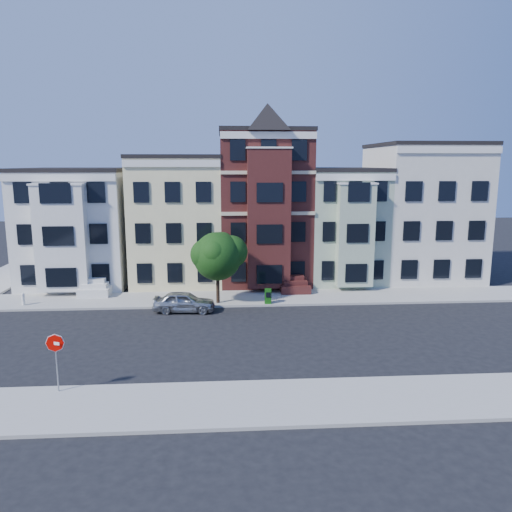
{
  "coord_description": "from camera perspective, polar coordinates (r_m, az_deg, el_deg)",
  "views": [
    {
      "loc": [
        -3.41,
        -26.77,
        9.65
      ],
      "look_at": [
        -1.43,
        2.47,
        4.2
      ],
      "focal_mm": 35.0,
      "sensor_mm": 36.0,
      "label": 1
    }
  ],
  "objects": [
    {
      "name": "parked_car",
      "position": [
        33.29,
        -8.22,
        -5.19
      ],
      "size": [
        4.14,
        1.91,
        1.38
      ],
      "primitive_type": "imported",
      "rotation": [
        0.0,
        0.0,
        1.5
      ],
      "color": "#A7AAAF",
      "rests_on": "ground"
    },
    {
      "name": "fire_hydrant",
      "position": [
        37.54,
        -25.05,
        -4.6
      ],
      "size": [
        0.32,
        0.32,
        0.68
      ],
      "primitive_type": "cylinder",
      "rotation": [
        0.0,
        0.0,
        0.43
      ],
      "color": "silver",
      "rests_on": "far_sidewalk"
    },
    {
      "name": "stop_sign",
      "position": [
        22.9,
        -21.85,
        -10.89
      ],
      "size": [
        0.77,
        0.38,
        2.86
      ],
      "primitive_type": null,
      "rotation": [
        0.0,
        0.0,
        -0.37
      ],
      "color": "#C40500",
      "rests_on": "near_sidewalk"
    },
    {
      "name": "house_brown",
      "position": [
        41.57,
        0.84,
        5.5
      ],
      "size": [
        7.0,
        9.0,
        12.0
      ],
      "primitive_type": "cube",
      "color": "#411916",
      "rests_on": "ground"
    },
    {
      "name": "newspaper_box",
      "position": [
        34.4,
        1.38,
        -4.62
      ],
      "size": [
        0.5,
        0.45,
        1.02
      ],
      "primitive_type": "cube",
      "rotation": [
        0.0,
        0.0,
        -0.11
      ],
      "color": "#175A12",
      "rests_on": "far_sidewalk"
    },
    {
      "name": "house_yellow",
      "position": [
        41.68,
        -8.82,
        4.01
      ],
      "size": [
        7.0,
        9.0,
        10.0
      ],
      "primitive_type": "cube",
      "color": "beige",
      "rests_on": "ground"
    },
    {
      "name": "street_tree",
      "position": [
        34.1,
        -4.43,
        -0.41
      ],
      "size": [
        6.72,
        6.72,
        6.08
      ],
      "primitive_type": null,
      "rotation": [
        0.0,
        0.0,
        -0.35
      ],
      "color": "#1D4614",
      "rests_on": "far_sidewalk"
    },
    {
      "name": "ground",
      "position": [
        28.66,
        3.22,
        -9.16
      ],
      "size": [
        120.0,
        120.0,
        0.0
      ],
      "primitive_type": "plane",
      "color": "black"
    },
    {
      "name": "house_white",
      "position": [
        43.17,
        -19.46,
        3.09
      ],
      "size": [
        8.0,
        9.0,
        9.0
      ],
      "primitive_type": "cube",
      "color": "silver",
      "rests_on": "ground"
    },
    {
      "name": "house_green",
      "position": [
        42.75,
        9.57,
        3.47
      ],
      "size": [
        6.0,
        9.0,
        9.0
      ],
      "primitive_type": "cube",
      "color": "#A3B698",
      "rests_on": "ground"
    },
    {
      "name": "house_cream",
      "position": [
        44.79,
        18.38,
        4.69
      ],
      "size": [
        8.0,
        9.0,
        11.0
      ],
      "primitive_type": "cube",
      "color": "silver",
      "rests_on": "ground"
    },
    {
      "name": "near_sidewalk",
      "position": [
        21.34,
        5.97,
        -16.18
      ],
      "size": [
        60.0,
        4.0,
        0.15
      ],
      "primitive_type": "cube",
      "color": "#9E9B93",
      "rests_on": "ground"
    },
    {
      "name": "far_sidewalk",
      "position": [
        36.22,
        1.66,
        -4.79
      ],
      "size": [
        60.0,
        4.0,
        0.15
      ],
      "primitive_type": "cube",
      "color": "#9E9B93",
      "rests_on": "ground"
    }
  ]
}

